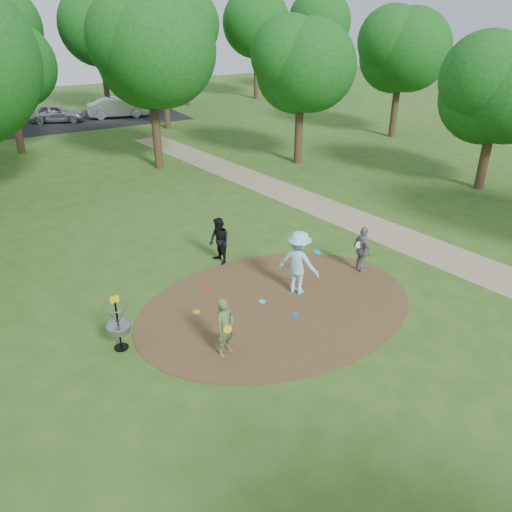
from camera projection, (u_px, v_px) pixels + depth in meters
ground at (277, 306)px, 14.51m from camera, size 100.00×100.00×0.00m
dirt_clearing at (277, 305)px, 14.51m from camera, size 8.40×8.40×0.02m
footpath at (393, 235)px, 18.99m from camera, size 7.55×39.89×0.01m
parking_lot at (91, 119)px, 38.58m from camera, size 14.00×8.00×0.01m
player_observer_with_disc at (225, 327)px, 12.18m from camera, size 0.68×0.58×1.58m
player_throwing_with_disc at (299, 263)px, 14.77m from camera, size 1.48×1.49×2.00m
player_walking_with_disc at (219, 241)px, 16.59m from camera, size 0.70×0.82×1.61m
player_waiting_with_disc at (363, 250)px, 16.07m from camera, size 0.55×0.96×1.56m
disc_ground_cyan at (262, 301)px, 14.66m from camera, size 0.22×0.22×0.02m
disc_ground_blue at (296, 315)px, 14.03m from camera, size 0.22×0.22×0.02m
disc_ground_red at (208, 288)px, 15.35m from camera, size 0.22×0.22×0.02m
car_left at (56, 113)px, 37.22m from camera, size 4.28×2.91×1.35m
car_right at (118, 108)px, 38.86m from camera, size 4.80×2.54×1.50m
disc_ground_orange at (197, 312)px, 14.17m from camera, size 0.22×0.22×0.02m
disc_golf_basket at (117, 319)px, 12.32m from camera, size 0.63×0.63×1.54m
tree_ring at (165, 84)px, 18.88m from camera, size 37.11×45.33×9.11m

